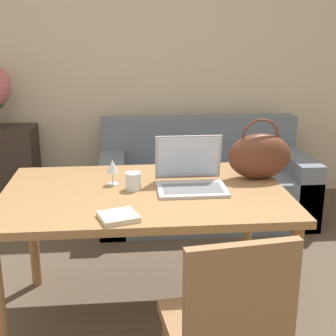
{
  "coord_description": "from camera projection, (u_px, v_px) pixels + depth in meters",
  "views": [
    {
      "loc": [
        0.04,
        -1.61,
        1.6
      ],
      "look_at": [
        0.26,
        0.72,
        0.89
      ],
      "focal_mm": 50.0,
      "sensor_mm": 36.0,
      "label": 1
    }
  ],
  "objects": [
    {
      "name": "wall_back",
      "position": [
        119.0,
        55.0,
        4.25
      ],
      "size": [
        10.0,
        0.06,
        2.7
      ],
      "color": "beige",
      "rests_on": "ground_plane"
    },
    {
      "name": "dining_table",
      "position": [
        145.0,
        204.0,
        2.49
      ],
      "size": [
        1.49,
        0.96,
        0.77
      ],
      "color": "olive",
      "rests_on": "ground_plane"
    },
    {
      "name": "chair",
      "position": [
        228.0,
        324.0,
        1.8
      ],
      "size": [
        0.49,
        0.49,
        0.9
      ],
      "rotation": [
        0.0,
        0.0,
        0.13
      ],
      "color": "olive",
      "rests_on": "ground_plane"
    },
    {
      "name": "couch",
      "position": [
        203.0,
        184.0,
        4.07
      ],
      "size": [
        1.76,
        0.9,
        0.82
      ],
      "color": "slate",
      "rests_on": "ground_plane"
    },
    {
      "name": "laptop",
      "position": [
        190.0,
        174.0,
        2.51
      ],
      "size": [
        0.36,
        0.31,
        0.27
      ],
      "color": "#ADADB2",
      "rests_on": "dining_table"
    },
    {
      "name": "drinking_glass",
      "position": [
        133.0,
        181.0,
        2.47
      ],
      "size": [
        0.08,
        0.08,
        0.09
      ],
      "color": "silver",
      "rests_on": "dining_table"
    },
    {
      "name": "wine_glass",
      "position": [
        113.0,
        167.0,
        2.53
      ],
      "size": [
        0.06,
        0.06,
        0.14
      ],
      "color": "silver",
      "rests_on": "dining_table"
    },
    {
      "name": "handbag",
      "position": [
        259.0,
        156.0,
        2.62
      ],
      "size": [
        0.36,
        0.17,
        0.35
      ],
      "color": "#592D1E",
      "rests_on": "dining_table"
    },
    {
      "name": "book",
      "position": [
        118.0,
        217.0,
        2.1
      ],
      "size": [
        0.2,
        0.2,
        0.02
      ],
      "rotation": [
        0.0,
        0.0,
        0.31
      ],
      "color": "beige",
      "rests_on": "dining_table"
    }
  ]
}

